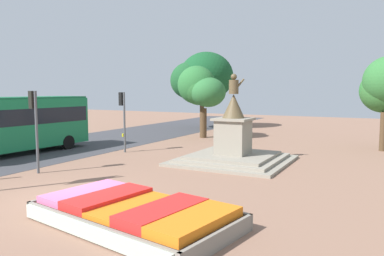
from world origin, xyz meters
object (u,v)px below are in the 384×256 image
(statue_monument, at_px, (233,146))
(traffic_light_mid_block, at_px, (35,116))
(city_bus, at_px, (10,122))
(flower_planter, at_px, (134,213))
(traffic_light_far_corner, at_px, (123,111))

(statue_monument, distance_m, traffic_light_mid_block, 9.81)
(city_bus, bearing_deg, traffic_light_mid_block, -26.48)
(flower_planter, relative_size, traffic_light_mid_block, 1.70)
(flower_planter, height_order, traffic_light_mid_block, traffic_light_mid_block)
(statue_monument, bearing_deg, city_bus, -161.97)
(flower_planter, relative_size, city_bus, 0.65)
(traffic_light_mid_block, distance_m, city_bus, 5.99)
(statue_monument, relative_size, traffic_light_mid_block, 1.51)
(traffic_light_far_corner, height_order, city_bus, traffic_light_far_corner)
(statue_monument, distance_m, city_bus, 12.99)
(traffic_light_mid_block, xyz_separation_m, traffic_light_far_corner, (-0.11, 6.50, -0.11))
(statue_monument, xyz_separation_m, traffic_light_far_corner, (-7.09, -0.17, 1.67))
(flower_planter, bearing_deg, traffic_light_mid_block, 157.55)
(city_bus, bearing_deg, traffic_light_far_corner, 36.37)
(flower_planter, xyz_separation_m, statue_monument, (-0.90, 9.92, 0.54))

